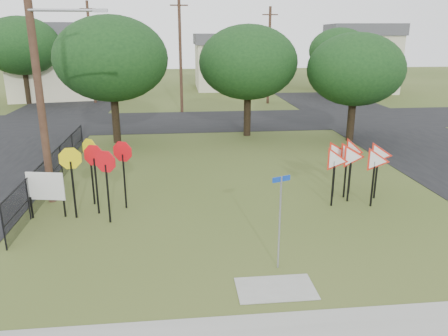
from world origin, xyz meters
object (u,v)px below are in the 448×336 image
(street_name_sign, at_px, (280,216))
(yield_sign_cluster, at_px, (353,158))
(info_board, at_px, (46,188))
(stop_sign_cluster, at_px, (97,163))

(street_name_sign, distance_m, yield_sign_cluster, 6.22)
(yield_sign_cluster, relative_size, info_board, 1.67)
(stop_sign_cluster, distance_m, yield_sign_cluster, 9.49)
(stop_sign_cluster, relative_size, yield_sign_cluster, 0.92)
(stop_sign_cluster, distance_m, info_board, 1.96)
(street_name_sign, bearing_deg, info_board, 149.75)
(stop_sign_cluster, xyz_separation_m, info_board, (-1.78, -0.23, -0.80))
(info_board, bearing_deg, yield_sign_cluster, 2.75)
(stop_sign_cluster, relative_size, info_board, 1.54)
(info_board, bearing_deg, stop_sign_cluster, 7.28)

